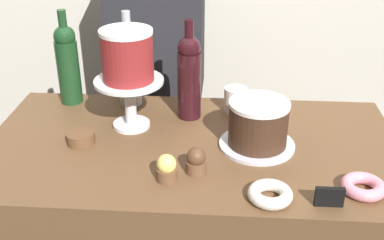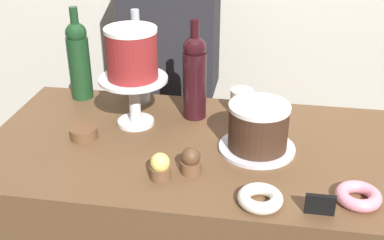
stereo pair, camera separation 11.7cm
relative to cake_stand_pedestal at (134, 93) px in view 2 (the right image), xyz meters
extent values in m
cylinder|color=silver|center=(0.00, 0.00, -0.10)|extent=(0.12, 0.12, 0.01)
cylinder|color=silver|center=(0.00, 0.00, -0.03)|extent=(0.04, 0.04, 0.14)
cylinder|color=silver|center=(0.00, 0.00, 0.05)|extent=(0.21, 0.21, 0.01)
cylinder|color=maroon|center=(0.00, 0.00, 0.12)|extent=(0.15, 0.15, 0.14)
cylinder|color=white|center=(0.00, 0.00, 0.20)|extent=(0.16, 0.16, 0.01)
cylinder|color=silver|center=(0.39, -0.10, -0.10)|extent=(0.22, 0.22, 0.01)
cylinder|color=#3D2619|center=(0.39, -0.10, -0.04)|extent=(0.17, 0.17, 0.12)
cylinder|color=white|center=(0.39, -0.10, 0.03)|extent=(0.17, 0.17, 0.01)
cylinder|color=#193D1E|center=(-0.24, 0.17, 0.00)|extent=(0.08, 0.08, 0.22)
sphere|color=#193D1E|center=(-0.24, 0.17, 0.13)|extent=(0.07, 0.07, 0.07)
cylinder|color=#193D1E|center=(-0.24, 0.17, 0.18)|extent=(0.03, 0.03, 0.08)
cylinder|color=black|center=(0.18, 0.08, 0.00)|extent=(0.08, 0.08, 0.22)
sphere|color=black|center=(0.18, 0.08, 0.13)|extent=(0.07, 0.07, 0.07)
cylinder|color=black|center=(0.18, 0.08, 0.18)|extent=(0.03, 0.03, 0.08)
cylinder|color=#B2BCC1|center=(-0.03, 0.17, 0.00)|extent=(0.08, 0.08, 0.22)
sphere|color=#B2BCC1|center=(-0.03, 0.17, 0.13)|extent=(0.07, 0.07, 0.07)
cylinder|color=#B2BCC1|center=(-0.03, 0.17, 0.18)|extent=(0.03, 0.03, 0.08)
cylinder|color=brown|center=(0.22, -0.25, -0.09)|extent=(0.06, 0.06, 0.03)
sphere|color=brown|center=(0.22, -0.25, -0.06)|extent=(0.05, 0.05, 0.05)
cylinder|color=brown|center=(0.15, -0.29, -0.09)|extent=(0.06, 0.06, 0.03)
sphere|color=#EFDB6B|center=(0.15, -0.29, -0.06)|extent=(0.05, 0.05, 0.05)
torus|color=silver|center=(0.41, -0.36, -0.09)|extent=(0.11, 0.11, 0.03)
torus|color=pink|center=(0.65, -0.31, -0.09)|extent=(0.11, 0.11, 0.03)
cylinder|color=brown|center=(-0.13, -0.11, -0.10)|extent=(0.08, 0.08, 0.01)
cylinder|color=brown|center=(-0.13, -0.11, -0.09)|extent=(0.08, 0.08, 0.01)
cylinder|color=brown|center=(-0.13, -0.11, -0.08)|extent=(0.08, 0.08, 0.01)
cube|color=black|center=(0.55, -0.37, -0.08)|extent=(0.07, 0.01, 0.05)
cylinder|color=silver|center=(0.33, 0.13, -0.06)|extent=(0.08, 0.08, 0.08)
cube|color=black|center=(0.02, 0.45, -0.59)|extent=(0.28, 0.18, 0.85)
cube|color=#232328|center=(0.02, 0.45, 0.11)|extent=(0.36, 0.22, 0.55)
camera|label=1|loc=(0.29, -1.34, 0.62)|focal=45.31mm
camera|label=2|loc=(0.40, -1.33, 0.62)|focal=45.31mm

